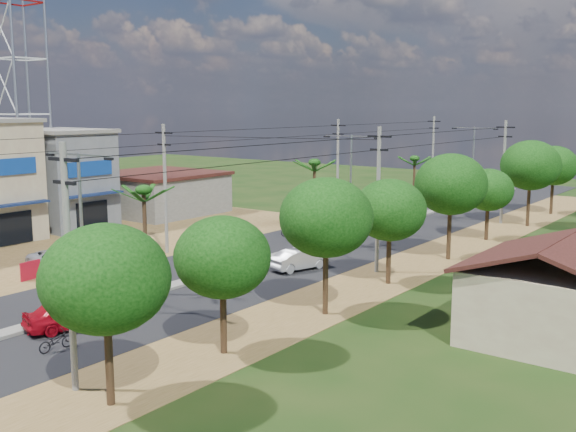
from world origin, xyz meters
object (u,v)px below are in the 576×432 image
object	(u,v)px
car_white_far	(325,215)
car_parked_silver	(63,263)
car_parked_dark	(62,264)
moto_rider_east	(56,342)
roadside_sign	(30,271)
car_silver_mid	(299,260)
car_red_near	(70,314)

from	to	relation	value
car_white_far	car_parked_silver	xyz separation A→B (m)	(-2.64, -24.72, 0.01)
car_parked_dark	moto_rider_east	distance (m)	13.54
car_parked_dark	car_parked_silver	bearing A→B (deg)	21.88
car_parked_dark	roadside_sign	bearing A→B (deg)	-172.20
car_silver_mid	roadside_sign	distance (m)	16.17
car_silver_mid	roadside_sign	xyz separation A→B (m)	(-11.29, -11.57, -0.08)
car_red_near	moto_rider_east	bearing A→B (deg)	148.92
car_white_far	moto_rider_east	distance (m)	33.78
car_red_near	car_white_far	bearing A→B (deg)	-62.36
car_white_far	roadside_sign	distance (m)	26.84
car_parked_silver	moto_rider_east	world-z (taller)	car_parked_silver
moto_rider_east	roadside_sign	xyz separation A→B (m)	(-11.45, 6.07, 0.16)
car_silver_mid	moto_rider_east	xyz separation A→B (m)	(0.16, -17.64, -0.24)
car_parked_silver	car_silver_mid	bearing A→B (deg)	-42.67
car_silver_mid	car_white_far	world-z (taller)	car_white_far
car_red_near	roadside_sign	size ratio (longest dim) A/B	3.01
car_silver_mid	car_parked_dark	size ratio (longest dim) A/B	0.98
car_silver_mid	car_white_far	size ratio (longest dim) A/B	0.77
car_red_near	car_white_far	size ratio (longest dim) A/B	0.81
moto_rider_east	roadside_sign	world-z (taller)	roadside_sign
car_parked_dark	moto_rider_east	xyz separation A→B (m)	(10.98, -7.91, -0.27)
car_silver_mid	car_parked_silver	size ratio (longest dim) A/B	0.72
car_white_far	car_parked_dark	distance (m)	24.96
car_silver_mid	car_parked_dark	distance (m)	14.56
car_parked_silver	moto_rider_east	bearing A→B (deg)	-120.42
car_parked_dark	car_red_near	bearing A→B (deg)	-100.83
roadside_sign	car_silver_mid	bearing A→B (deg)	40.24
car_white_far	moto_rider_east	bearing A→B (deg)	-94.75
car_red_near	car_silver_mid	world-z (taller)	car_red_near
car_red_near	car_parked_dark	size ratio (longest dim) A/B	1.04
car_parked_silver	roadside_sign	distance (m)	2.01
car_white_far	car_silver_mid	bearing A→B (deg)	-80.57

